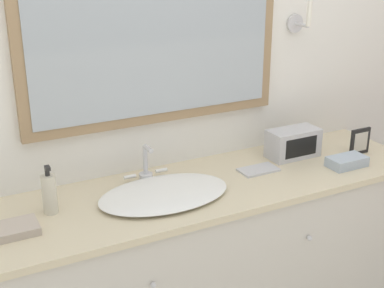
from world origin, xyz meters
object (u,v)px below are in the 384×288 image
(sink_basin, at_px, (164,193))
(appliance_box, at_px, (293,143))
(soap_bottle, at_px, (49,193))
(picture_frame, at_px, (360,141))

(sink_basin, xyz_separation_m, appliance_box, (0.74, 0.11, 0.05))
(sink_basin, relative_size, soap_bottle, 2.80)
(appliance_box, xyz_separation_m, picture_frame, (0.31, -0.12, -0.00))
(appliance_box, distance_m, picture_frame, 0.34)
(soap_bottle, xyz_separation_m, picture_frame, (1.50, -0.09, -0.02))
(soap_bottle, xyz_separation_m, appliance_box, (1.19, 0.04, -0.01))
(sink_basin, height_order, soap_bottle, soap_bottle)
(soap_bottle, relative_size, picture_frame, 1.51)
(appliance_box, bearing_deg, picture_frame, -21.64)
(sink_basin, height_order, picture_frame, sink_basin)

